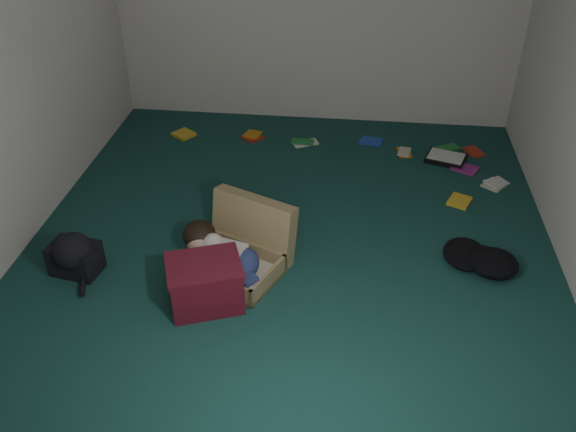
# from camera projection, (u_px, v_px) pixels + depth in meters

# --- Properties ---
(floor) EXTENTS (4.50, 4.50, 0.00)m
(floor) POSITION_uv_depth(u_px,v_px,m) (290.00, 243.00, 4.69)
(floor) COLOR #17423C
(floor) RESTS_ON ground
(wall_front) EXTENTS (4.50, 0.00, 4.50)m
(wall_front) POSITION_uv_depth(u_px,v_px,m) (218.00, 329.00, 2.11)
(wall_front) COLOR silver
(wall_front) RESTS_ON ground
(suitcase) EXTENTS (0.86, 0.85, 0.48)m
(suitcase) POSITION_uv_depth(u_px,v_px,m) (241.00, 249.00, 4.39)
(suitcase) COLOR #9D8657
(suitcase) RESTS_ON floor
(person) EXTENTS (0.63, 0.54, 0.30)m
(person) POSITION_uv_depth(u_px,v_px,m) (222.00, 254.00, 4.27)
(person) COLOR silver
(person) RESTS_ON suitcase
(maroon_bin) EXTENTS (0.59, 0.53, 0.33)m
(maroon_bin) POSITION_uv_depth(u_px,v_px,m) (205.00, 283.00, 4.04)
(maroon_bin) COLOR #58111F
(maroon_bin) RESTS_ON floor
(backpack) EXTENTS (0.47, 0.40, 0.25)m
(backpack) POSITION_uv_depth(u_px,v_px,m) (75.00, 257.00, 4.34)
(backpack) COLOR black
(backpack) RESTS_ON floor
(clothing_pile) EXTENTS (0.53, 0.46, 0.16)m
(clothing_pile) POSITION_uv_depth(u_px,v_px,m) (474.00, 256.00, 4.43)
(clothing_pile) COLOR black
(clothing_pile) RESTS_ON floor
(paper_tray) EXTENTS (0.42, 0.37, 0.05)m
(paper_tray) POSITION_uv_depth(u_px,v_px,m) (446.00, 158.00, 5.74)
(paper_tray) COLOR black
(paper_tray) RESTS_ON floor
(book_scatter) EXTENTS (3.16, 1.26, 0.02)m
(book_scatter) POSITION_uv_depth(u_px,v_px,m) (382.00, 155.00, 5.82)
(book_scatter) COLOR yellow
(book_scatter) RESTS_ON floor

